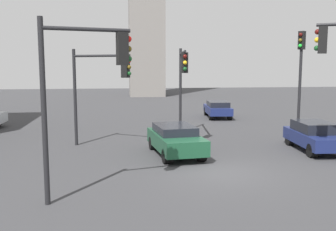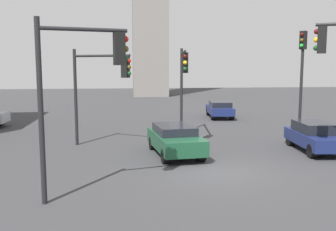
% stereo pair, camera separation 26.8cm
% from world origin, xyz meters
% --- Properties ---
extents(ground_plane, '(108.71, 108.71, 0.00)m').
position_xyz_m(ground_plane, '(0.00, 0.00, 0.00)').
color(ground_plane, '#38383A').
extents(traffic_light_0, '(2.91, 1.82, 4.93)m').
position_xyz_m(traffic_light_0, '(-4.76, 5.13, 3.45)').
color(traffic_light_0, black).
rests_on(traffic_light_0, ground_plane).
extents(traffic_light_1, '(0.70, 4.41, 5.11)m').
position_xyz_m(traffic_light_1, '(-0.38, 6.62, 3.66)').
color(traffic_light_1, black).
rests_on(traffic_light_1, ground_plane).
extents(traffic_light_2, '(2.66, 0.90, 5.49)m').
position_xyz_m(traffic_light_2, '(-4.88, -2.40, 3.83)').
color(traffic_light_2, black).
rests_on(traffic_light_2, ground_plane).
extents(traffic_light_4, '(0.47, 0.46, 5.99)m').
position_xyz_m(traffic_light_4, '(6.26, 6.34, 4.12)').
color(traffic_light_4, black).
rests_on(traffic_light_4, ground_plane).
extents(car_0, '(2.34, 4.33, 1.37)m').
position_xyz_m(car_0, '(-1.28, 3.09, 0.74)').
color(car_0, '#19472D').
rests_on(car_0, ground_plane).
extents(car_2, '(2.09, 4.15, 1.31)m').
position_xyz_m(car_2, '(3.87, 15.13, 0.72)').
color(car_2, navy).
rests_on(car_2, ground_plane).
extents(car_4, '(2.01, 4.02, 1.39)m').
position_xyz_m(car_4, '(5.55, 3.10, 0.73)').
color(car_4, navy).
rests_on(car_4, ground_plane).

